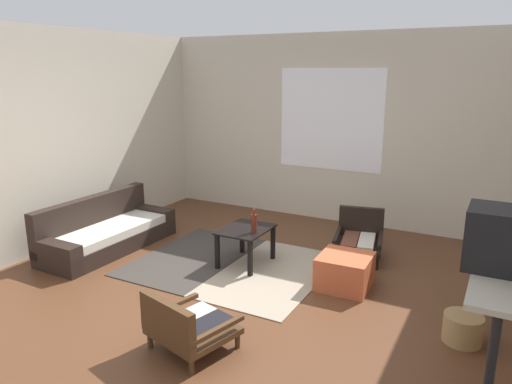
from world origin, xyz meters
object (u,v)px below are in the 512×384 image
(couch, at_px, (106,233))
(ottoman_orange, at_px, (345,271))
(armchair_by_window, at_px, (359,237))
(glass_bottle, at_px, (254,223))
(armchair_striped_foreground, at_px, (186,326))
(wicker_basket, at_px, (463,328))
(crt_television, at_px, (506,240))
(console_shelf, at_px, (502,271))
(clay_vase, at_px, (506,232))
(coffee_table, at_px, (246,236))

(couch, bearing_deg, ottoman_orange, 6.63)
(armchair_by_window, xyz_separation_m, glass_bottle, (-0.93, -0.93, 0.30))
(armchair_striped_foreground, bearing_deg, wicker_basket, 31.81)
(crt_television, bearing_deg, couch, 173.09)
(armchair_striped_foreground, bearing_deg, glass_bottle, 100.20)
(couch, xyz_separation_m, console_shelf, (4.40, -0.34, 0.53))
(clay_vase, bearing_deg, wicker_basket, -143.78)
(console_shelf, distance_m, wicker_basket, 0.68)
(armchair_by_window, height_order, glass_bottle, glass_bottle)
(armchair_striped_foreground, distance_m, crt_television, 2.45)
(ottoman_orange, relative_size, console_shelf, 0.29)
(couch, height_order, coffee_table, couch)
(coffee_table, xyz_separation_m, armchair_striped_foreground, (0.45, -1.76, -0.12))
(armchair_striped_foreground, relative_size, ottoman_orange, 1.41)
(couch, bearing_deg, clay_vase, -0.24)
(ottoman_orange, xyz_separation_m, crt_television, (1.40, -0.88, 0.87))
(armchair_striped_foreground, bearing_deg, armchair_by_window, 76.53)
(couch, xyz_separation_m, coffee_table, (1.80, 0.39, 0.14))
(coffee_table, relative_size, clay_vase, 2.09)
(armchair_by_window, relative_size, armchair_striped_foreground, 0.99)
(armchair_striped_foreground, relative_size, wicker_basket, 2.29)
(coffee_table, distance_m, console_shelf, 2.73)
(coffee_table, distance_m, armchair_striped_foreground, 1.82)
(couch, bearing_deg, console_shelf, -4.47)
(armchair_by_window, distance_m, ottoman_orange, 0.90)
(clay_vase, bearing_deg, armchair_striped_foreground, -147.71)
(armchair_by_window, relative_size, console_shelf, 0.41)
(ottoman_orange, bearing_deg, armchair_by_window, 97.35)
(couch, distance_m, armchair_by_window, 3.14)
(couch, distance_m, clay_vase, 4.46)
(ottoman_orange, height_order, console_shelf, console_shelf)
(crt_television, bearing_deg, armchair_striped_foreground, -158.54)
(couch, distance_m, ottoman_orange, 3.02)
(glass_bottle, bearing_deg, armchair_striped_foreground, -79.80)
(armchair_by_window, bearing_deg, crt_television, -49.44)
(couch, bearing_deg, armchair_striped_foreground, -31.40)
(couch, height_order, armchair_striped_foreground, couch)
(coffee_table, xyz_separation_m, armchair_by_window, (1.08, 0.85, -0.10))
(armchair_striped_foreground, bearing_deg, clay_vase, 32.29)
(armchair_striped_foreground, relative_size, console_shelf, 0.41)
(coffee_table, distance_m, armchair_by_window, 1.38)
(coffee_table, height_order, console_shelf, console_shelf)
(wicker_basket, bearing_deg, clay_vase, 36.22)
(console_shelf, xyz_separation_m, glass_bottle, (-2.45, 0.65, -0.19))
(wicker_basket, bearing_deg, coffee_table, 166.56)
(armchair_by_window, bearing_deg, ottoman_orange, -82.65)
(armchair_by_window, distance_m, wicker_basket, 1.93)
(crt_television, distance_m, clay_vase, 0.52)
(couch, xyz_separation_m, glass_bottle, (1.95, 0.31, 0.34))
(clay_vase, bearing_deg, console_shelf, -90.00)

